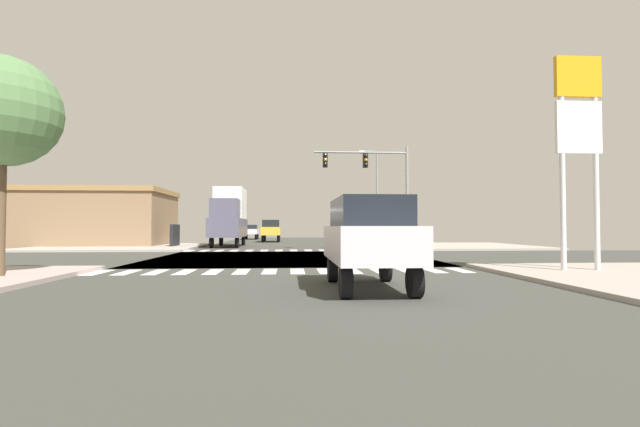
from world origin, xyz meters
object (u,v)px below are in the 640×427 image
Objects in this scene: street_lamp at (374,188)px; pickup_nearside_1 at (271,230)px; traffic_signal_mast at (372,174)px; gas_station_sign at (578,124)px; bank_building at (95,218)px; suv_queued_1 at (368,235)px; sedan_trailing_3 at (251,231)px; sidewalk_tree at (3,112)px; box_truck_leading_1 at (229,215)px.

pickup_nearside_1 is at bearing 136.32° from street_lamp.
traffic_signal_mast is at bearing 113.26° from pickup_nearside_1.
traffic_signal_mast is at bearing 104.44° from gas_station_sign.
bank_building is at bearing 34.74° from pickup_nearside_1.
street_lamp is 13.68m from pickup_nearside_1.
bank_building reaches higher than suv_queued_1.
gas_station_sign is at bearing 21.95° from suv_queued_1.
sedan_trailing_3 is at bearing 110.73° from traffic_signal_mast.
street_lamp reaches higher than gas_station_sign.
sedan_trailing_3 is at bearing 108.49° from gas_station_sign.
bank_building is 32.91m from suv_queued_1.
sedan_trailing_3 is (3.68, 45.10, -3.95)m from sidewalk_tree.
sidewalk_tree is 45.42m from sedan_trailing_3.
gas_station_sign is 18.56m from sidewalk_tree.
bank_building is at bearing 123.81° from suv_queued_1.
pickup_nearside_1 is (-7.70, 17.91, -4.00)m from traffic_signal_mast.
bank_building is (-23.82, -0.83, -2.66)m from street_lamp.
street_lamp is at bearing 95.36° from gas_station_sign.
traffic_signal_mast is at bearing 49.49° from sidewalk_tree.
pickup_nearside_1 is 1.11× the size of suv_queued_1.
gas_station_sign is 25.11m from street_lamp.
street_lamp is 23.98m from bank_building.
street_lamp is 30.34m from sidewalk_tree.
pickup_nearside_1 is at bearing -104.93° from box_truck_leading_1.
gas_station_sign is at bearing 109.19° from pickup_nearside_1.
suv_queued_1 is 0.64× the size of box_truck_leading_1.
street_lamp is at bearing 78.92° from suv_queued_1.
street_lamp is 1.84× the size of suv_queued_1.
box_truck_leading_1 is (-10.70, 6.65, -2.73)m from traffic_signal_mast.
gas_station_sign reaches higher than sedan_trailing_3.
pickup_nearside_1 is at bearing 96.13° from suv_queued_1.
suv_queued_1 is at bearing -56.19° from bank_building.
gas_station_sign is 27.36m from box_truck_leading_1.
sedan_trailing_3 is at bearing -73.86° from pickup_nearside_1.
suv_queued_1 is at bearing 105.07° from box_truck_leading_1.
bank_building is at bearing 60.87° from sedan_trailing_3.
sidewalk_tree is at bearing -130.51° from traffic_signal_mast.
street_lamp is 1.66× the size of pickup_nearside_1.
gas_station_sign is 0.55× the size of bank_building.
suv_queued_1 is 48.13m from sedan_trailing_3.
sidewalk_tree is 1.57× the size of sedan_trailing_3.
bank_building is 11.38m from box_truck_leading_1.
sidewalk_tree is (-18.54, -0.65, -0.07)m from gas_station_sign.
pickup_nearside_1 is (6.68, 34.74, -3.78)m from sidewalk_tree.
suv_queued_1 reaches higher than sedan_trailing_3.
pickup_nearside_1 is at bearing 34.74° from bank_building.
suv_queued_1 is (4.00, -37.25, 0.10)m from pickup_nearside_1.
suv_queued_1 is at bearing -100.82° from traffic_signal_mast.
sedan_trailing_3 is (-7.00, 47.62, -0.28)m from suv_queued_1.
bank_building is at bearing 137.28° from gas_station_sign.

